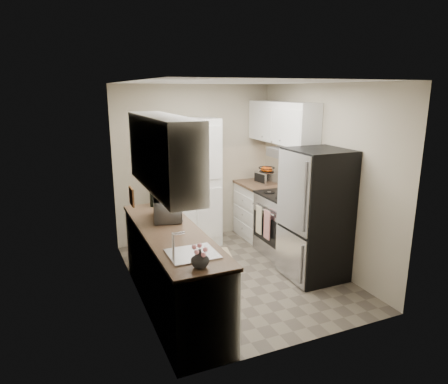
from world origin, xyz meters
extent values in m
plane|color=#665B4C|center=(0.00, 0.00, 0.00)|extent=(3.20, 3.20, 0.00)
cube|color=#B5AD92|center=(0.00, 1.60, 1.25)|extent=(2.60, 0.04, 2.50)
cube|color=#B5AD92|center=(0.00, -1.60, 1.25)|extent=(2.60, 0.04, 2.50)
cube|color=#B5AD92|center=(-1.30, 0.00, 1.25)|extent=(0.04, 3.20, 2.50)
cube|color=#B5AD92|center=(1.30, 0.00, 1.25)|extent=(0.04, 3.20, 2.50)
cube|color=white|center=(0.00, 0.00, 2.50)|extent=(2.60, 3.20, 0.04)
cube|color=white|center=(-1.13, -0.75, 1.83)|extent=(0.33, 1.60, 0.70)
cube|color=white|center=(1.13, 0.82, 1.89)|extent=(0.33, 1.55, 0.58)
cube|color=#99999E|center=(1.07, 0.39, 1.52)|extent=(0.45, 0.76, 0.13)
cube|color=#B7B7BC|center=(-0.99, -1.15, 0.93)|extent=(0.45, 0.40, 0.02)
cube|color=brown|center=(-1.29, 0.20, 1.18)|extent=(0.02, 0.22, 0.22)
cube|color=white|center=(-0.20, 1.32, 1.00)|extent=(0.90, 0.55, 2.00)
cube|color=white|center=(-0.99, -0.43, 0.44)|extent=(0.60, 2.30, 0.88)
cube|color=brown|center=(-0.99, -0.43, 0.90)|extent=(0.63, 2.33, 0.04)
cube|color=white|center=(0.99, 1.19, 0.44)|extent=(0.60, 0.80, 0.88)
cube|color=brown|center=(0.99, 1.19, 0.90)|extent=(0.63, 0.83, 0.04)
cube|color=#B7B7BC|center=(0.97, 0.39, 0.45)|extent=(0.64, 0.76, 0.90)
cube|color=black|center=(0.97, 0.39, 0.92)|extent=(0.66, 0.78, 0.03)
cube|color=black|center=(1.26, 0.39, 1.02)|extent=(0.06, 0.76, 0.22)
cube|color=tan|center=(0.60, 0.25, 0.55)|extent=(0.01, 0.16, 0.42)
cube|color=beige|center=(0.60, 0.49, 0.55)|extent=(0.01, 0.16, 0.42)
cube|color=#B7B7BC|center=(0.94, -0.41, 0.85)|extent=(0.70, 0.72, 1.70)
imported|color=#B9B8BE|center=(-0.91, -0.02, 1.05)|extent=(0.42, 0.54, 0.27)
cylinder|color=black|center=(-0.95, 0.56, 1.06)|extent=(0.07, 0.07, 0.29)
imported|color=silver|center=(-1.02, -1.44, 1.00)|extent=(0.16, 0.16, 0.17)
cube|color=#427E2E|center=(-0.81, 0.60, 1.06)|extent=(0.08, 0.22, 0.28)
cube|color=silver|center=(1.09, 1.16, 1.02)|extent=(0.31, 0.37, 0.19)
cube|color=beige|center=(-0.03, 0.62, 0.01)|extent=(0.60, 0.81, 0.01)
camera|label=1|loc=(-2.09, -4.44, 2.41)|focal=32.00mm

